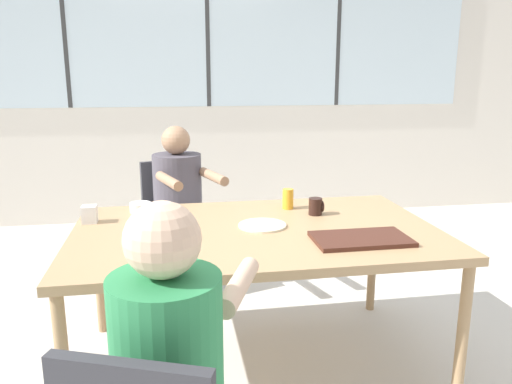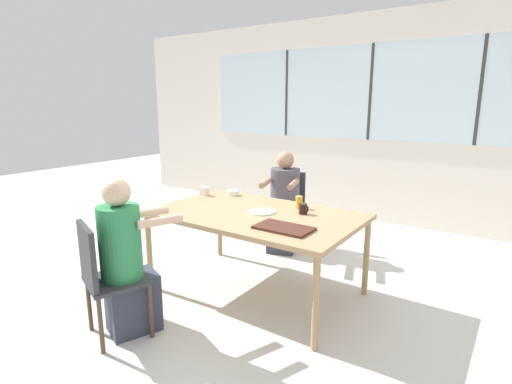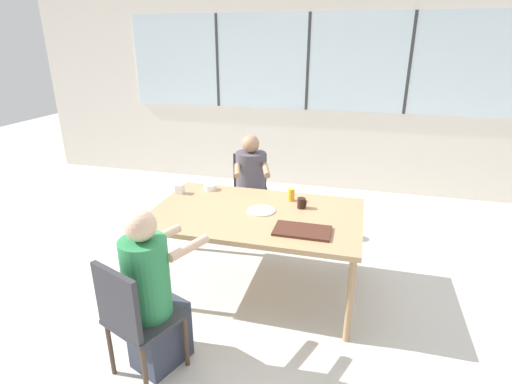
% 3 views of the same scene
% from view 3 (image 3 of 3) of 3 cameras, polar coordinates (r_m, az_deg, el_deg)
% --- Properties ---
extents(ground_plane, '(16.00, 16.00, 0.00)m').
position_cam_3_polar(ground_plane, '(3.66, -0.00, -13.31)').
color(ground_plane, beige).
extents(wall_back_with_windows, '(8.40, 0.08, 2.80)m').
position_cam_3_polar(wall_back_with_windows, '(5.77, 7.35, 14.55)').
color(wall_back_with_windows, silver).
rests_on(wall_back_with_windows, ground_plane).
extents(dining_table, '(1.73, 1.07, 0.72)m').
position_cam_3_polar(dining_table, '(3.33, -0.00, -3.70)').
color(dining_table, tan).
rests_on(dining_table, ground_plane).
extents(chair_for_woman_green_shirt, '(0.50, 0.50, 0.85)m').
position_cam_3_polar(chair_for_woman_green_shirt, '(4.58, -0.82, 1.05)').
color(chair_for_woman_green_shirt, '#333338').
rests_on(chair_for_woman_green_shirt, ground_plane).
extents(chair_for_man_blue_shirt, '(0.52, 0.52, 0.85)m').
position_cam_3_polar(chair_for_man_blue_shirt, '(2.65, -17.30, -16.31)').
color(chair_for_man_blue_shirt, '#333338').
rests_on(chair_for_man_blue_shirt, ground_plane).
extents(person_woman_green_shirt, '(0.49, 0.66, 1.11)m').
position_cam_3_polar(person_woman_green_shirt, '(4.42, -0.74, 0.21)').
color(person_woman_green_shirt, '#333847').
rests_on(person_woman_green_shirt, ground_plane).
extents(person_man_blue_shirt, '(0.46, 0.59, 1.15)m').
position_cam_3_polar(person_man_blue_shirt, '(2.71, -14.54, -14.50)').
color(person_man_blue_shirt, '#333847').
rests_on(person_man_blue_shirt, ground_plane).
extents(food_tray_dark, '(0.42, 0.25, 0.02)m').
position_cam_3_polar(food_tray_dark, '(3.00, 6.63, -5.51)').
color(food_tray_dark, '#472319').
rests_on(food_tray_dark, dining_table).
extents(coffee_mug, '(0.08, 0.07, 0.09)m').
position_cam_3_polar(coffee_mug, '(3.40, 6.56, -1.59)').
color(coffee_mug, black).
rests_on(coffee_mug, dining_table).
extents(juice_glass, '(0.06, 0.06, 0.11)m').
position_cam_3_polar(juice_glass, '(3.54, 5.05, -0.38)').
color(juice_glass, gold).
rests_on(juice_glass, dining_table).
extents(milk_carton_small, '(0.07, 0.07, 0.09)m').
position_cam_3_polar(milk_carton_small, '(3.76, -10.83, 0.44)').
color(milk_carton_small, silver).
rests_on(milk_carton_small, dining_table).
extents(bowl_white_shallow, '(0.11, 0.11, 0.05)m').
position_cam_3_polar(bowl_white_shallow, '(3.82, -6.56, 0.69)').
color(bowl_white_shallow, white).
rests_on(bowl_white_shallow, dining_table).
extents(plate_tortillas, '(0.23, 0.23, 0.01)m').
position_cam_3_polar(plate_tortillas, '(3.33, 0.76, -2.68)').
color(plate_tortillas, beige).
rests_on(plate_tortillas, dining_table).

